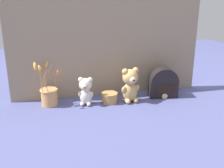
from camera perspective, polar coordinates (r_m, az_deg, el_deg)
ground_plane at (r=1.95m, az=0.14°, el=-3.75°), size 4.00×4.00×0.00m
backdrop_wall at (r=1.99m, az=-0.99°, el=8.43°), size 1.37×0.02×0.78m
teddy_bear_large at (r=1.93m, az=3.74°, el=-0.09°), size 0.13×0.12×0.24m
teddy_bear_medium at (r=1.89m, az=-5.38°, el=-1.33°), size 0.11×0.10×0.19m
flower_vase at (r=1.93m, az=-12.69°, el=-2.11°), size 0.17×0.17×0.31m
vintage_radio at (r=2.05m, az=10.38°, el=-0.05°), size 0.21×0.11×0.22m
decorative_tin_tall at (r=1.94m, az=-0.52°, el=-2.78°), size 0.11×0.11×0.07m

